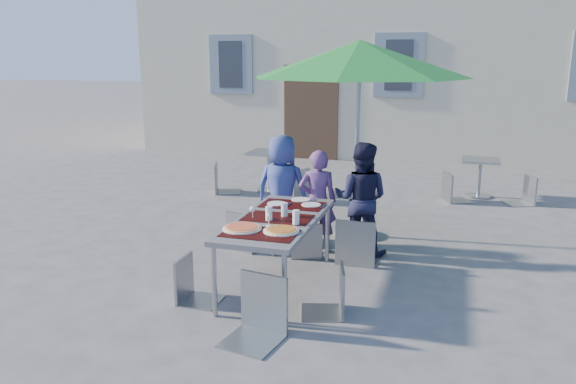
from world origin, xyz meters
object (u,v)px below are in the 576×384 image
(chair_4, at_px, (333,263))
(patio_umbrella, at_px, (359,60))
(child_2, at_px, (361,199))
(chair_1, at_px, (307,218))
(chair_0, at_px, (244,207))
(bg_chair_l_0, at_px, (222,160))
(chair_2, at_px, (358,213))
(bg_chair_r_1, at_px, (526,173))
(dining_table, at_px, (277,223))
(chair_5, at_px, (257,271))
(bg_chair_r_0, at_px, (296,165))
(pizza_near_left, at_px, (242,228))
(cafe_table_0, at_px, (269,164))
(bg_chair_l_1, at_px, (454,170))
(cafe_table_1, at_px, (480,173))
(child_0, at_px, (282,189))
(pizza_near_right, at_px, (281,230))
(child_1, at_px, (318,202))
(chair_3, at_px, (191,254))

(chair_4, height_order, patio_umbrella, patio_umbrella)
(child_2, height_order, chair_1, child_2)
(chair_0, relative_size, bg_chair_l_0, 0.95)
(chair_2, xyz_separation_m, chair_4, (0.01, -1.39, -0.11))
(bg_chair_r_1, bearing_deg, patio_umbrella, -133.92)
(chair_4, bearing_deg, dining_table, 144.57)
(child_2, bearing_deg, chair_0, 13.78)
(dining_table, xyz_separation_m, chair_5, (0.18, -1.12, -0.08))
(bg_chair_l_0, xyz_separation_m, bg_chair_r_1, (5.12, 0.68, -0.06))
(bg_chair_r_1, bearing_deg, chair_5, -115.80)
(chair_4, distance_m, bg_chair_r_1, 5.38)
(chair_4, bearing_deg, child_2, 91.11)
(dining_table, distance_m, bg_chair_r_1, 5.28)
(chair_1, distance_m, bg_chair_r_0, 2.79)
(pizza_near_left, relative_size, chair_0, 0.40)
(bg_chair_r_0, bearing_deg, cafe_table_0, 142.83)
(child_2, xyz_separation_m, bg_chair_l_1, (1.07, 3.02, -0.16))
(cafe_table_1, bearing_deg, chair_4, -105.63)
(child_2, height_order, chair_5, child_2)
(bg_chair_r_1, bearing_deg, child_0, -137.28)
(bg_chair_l_1, bearing_deg, chair_2, -107.02)
(chair_1, xyz_separation_m, bg_chair_r_0, (-0.88, 2.64, 0.12))
(chair_0, bearing_deg, child_0, 50.60)
(child_2, bearing_deg, child_0, -5.87)
(dining_table, relative_size, chair_2, 1.76)
(chair_1, bearing_deg, patio_umbrella, 67.66)
(child_0, distance_m, chair_4, 2.21)
(chair_1, distance_m, bg_chair_r_1, 4.47)
(bg_chair_r_1, bearing_deg, chair_0, -136.39)
(bg_chair_r_0, bearing_deg, pizza_near_right, -76.10)
(child_1, height_order, child_2, child_2)
(chair_1, distance_m, cafe_table_0, 3.49)
(chair_1, bearing_deg, pizza_near_left, -100.79)
(child_2, relative_size, patio_umbrella, 0.49)
(bg_chair_l_0, bearing_deg, chair_2, -44.27)
(dining_table, relative_size, child_2, 1.33)
(bg_chair_r_0, distance_m, bg_chair_l_1, 2.64)
(pizza_near_right, relative_size, chair_1, 0.41)
(chair_3, distance_m, bg_chair_r_1, 6.17)
(chair_5, relative_size, bg_chair_l_0, 1.04)
(child_2, xyz_separation_m, chair_1, (-0.60, -0.32, -0.21))
(dining_table, xyz_separation_m, pizza_near_left, (-0.21, -0.48, 0.07))
(patio_umbrella, height_order, cafe_table_1, patio_umbrella)
(bg_chair_r_0, xyz_separation_m, bg_chair_r_1, (3.68, 0.85, -0.09))
(dining_table, relative_size, cafe_table_0, 2.53)
(chair_0, relative_size, cafe_table_1, 1.42)
(chair_0, bearing_deg, bg_chair_r_1, 43.61)
(dining_table, height_order, chair_4, chair_4)
(child_1, xyz_separation_m, bg_chair_r_0, (-0.96, 2.40, -0.03))
(bg_chair_l_1, bearing_deg, chair_0, -126.92)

